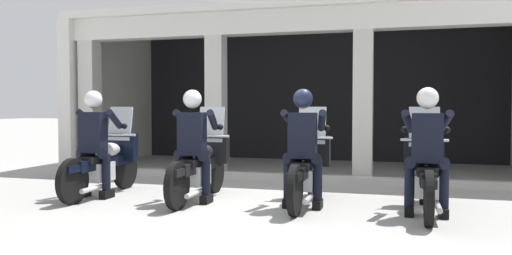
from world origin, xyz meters
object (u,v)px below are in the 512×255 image
at_px(police_officer_center_right, 303,138).
at_px(motorcycle_far_right, 425,173).
at_px(police_officer_far_right, 427,140).
at_px(motorcycle_far_left, 106,162).
at_px(police_officer_far_left, 94,134).
at_px(motorcycle_center_left, 201,165).
at_px(motorcycle_center_right, 307,168).
at_px(police_officer_center_left, 193,136).

xyz_separation_m(police_officer_center_right, motorcycle_far_right, (1.55, 0.17, -0.44)).
height_order(motorcycle_far_right, police_officer_far_right, police_officer_far_right).
bearing_deg(motorcycle_far_left, police_officer_far_left, -90.39).
bearing_deg(motorcycle_center_left, police_officer_far_right, 0.83).
xyz_separation_m(police_officer_center_right, police_officer_far_right, (1.55, -0.12, 0.00)).
bearing_deg(motorcycle_far_left, police_officer_far_right, -4.06).
bearing_deg(motorcycle_far_left, motorcycle_center_right, 1.36).
xyz_separation_m(motorcycle_far_left, police_officer_far_left, (-0.00, -0.28, 0.44)).
xyz_separation_m(motorcycle_far_left, motorcycle_far_right, (4.66, -0.04, 0.00)).
distance_m(police_officer_far_left, motorcycle_center_left, 1.65).
relative_size(police_officer_center_left, motorcycle_far_right, 0.78).
bearing_deg(police_officer_far_left, police_officer_center_right, 1.36).
height_order(police_officer_far_left, motorcycle_center_right, police_officer_far_left).
xyz_separation_m(motorcycle_center_right, police_officer_center_right, (-0.00, -0.28, 0.44)).
relative_size(police_officer_center_left, police_officer_center_right, 1.00).
distance_m(motorcycle_center_left, police_officer_center_right, 1.63).
height_order(motorcycle_center_right, motorcycle_far_right, same).
bearing_deg(motorcycle_center_right, police_officer_far_left, -167.31).
bearing_deg(motorcycle_far_left, police_officer_center_left, -9.23).
bearing_deg(motorcycle_far_right, police_officer_center_right, -166.57).
distance_m(police_officer_center_left, motorcycle_center_right, 1.65).
bearing_deg(police_officer_far_right, motorcycle_far_left, -176.62).
bearing_deg(police_officer_center_left, police_officer_far_left, -171.37).
bearing_deg(police_officer_far_left, motorcycle_center_left, 11.45).
height_order(motorcycle_far_left, police_officer_far_left, police_officer_far_left).
height_order(motorcycle_far_left, police_officer_center_left, police_officer_center_left).
bearing_deg(police_officer_far_left, motorcycle_center_right, 6.56).
bearing_deg(police_officer_center_right, motorcycle_center_left, 177.30).
distance_m(motorcycle_far_left, motorcycle_far_right, 4.66).
height_order(motorcycle_far_left, motorcycle_center_right, same).
height_order(motorcycle_center_left, police_officer_center_right, police_officer_center_right).
bearing_deg(police_officer_far_left, motorcycle_far_right, 2.91).
bearing_deg(police_officer_center_right, police_officer_center_left, -172.30).
bearing_deg(police_officer_far_left, police_officer_center_left, 1.16).
bearing_deg(motorcycle_center_right, motorcycle_far_left, -172.50).
bearing_deg(motorcycle_center_right, police_officer_center_right, -84.25).
xyz_separation_m(police_officer_far_left, motorcycle_center_right, (3.11, 0.36, -0.44)).
height_order(motorcycle_far_left, motorcycle_far_right, same).
relative_size(police_officer_far_left, police_officer_center_right, 1.00).
bearing_deg(motorcycle_far_right, motorcycle_far_left, -173.14).
bearing_deg(police_officer_center_right, motorcycle_far_left, -177.73).
bearing_deg(motorcycle_far_right, police_officer_far_left, -169.65).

